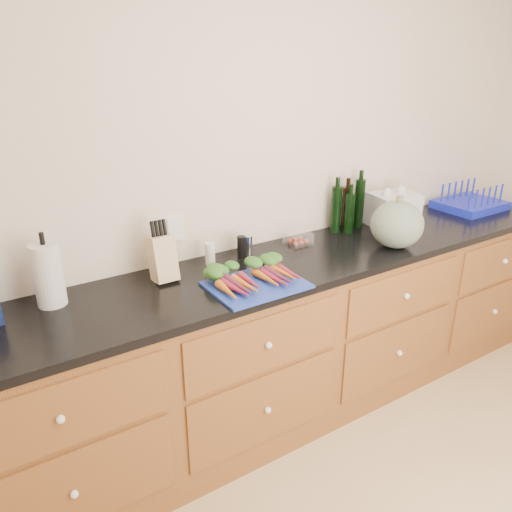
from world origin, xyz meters
TOP-DOWN VIEW (x-y plane):
  - wall_back at (0.00, 1.62)m, footprint 4.10×0.05m
  - cabinets at (0.00, 1.30)m, footprint 3.60×0.64m
  - countertop at (0.00, 1.30)m, footprint 3.64×0.62m
  - cutting_board at (-0.41, 1.14)m, footprint 0.43×0.33m
  - carrots at (-0.41, 1.18)m, footprint 0.39×0.29m
  - squash at (0.51, 1.15)m, footprint 0.29×0.29m
  - paper_towel at (-1.24, 1.46)m, footprint 0.12×0.12m
  - knife_block at (-0.74, 1.44)m, footprint 0.11×0.11m
  - grinder_salt at (-0.47, 1.48)m, footprint 0.05×0.05m
  - grinder_pepper at (-0.28, 1.48)m, footprint 0.05×0.05m
  - canister_chrome at (-0.25, 1.48)m, footprint 0.05×0.05m
  - tomato_box at (0.08, 1.47)m, footprint 0.14×0.11m
  - bottles at (0.48, 1.51)m, footprint 0.25×0.13m
  - grocery_bag at (0.77, 1.42)m, footprint 0.31×0.26m
  - dish_rack at (1.49, 1.38)m, footprint 0.43×0.34m

SIDE VIEW (x-z plane):
  - cabinets at x=0.00m, z-range 0.00..0.90m
  - countertop at x=0.00m, z-range 0.90..0.94m
  - cutting_board at x=-0.41m, z-range 0.94..0.95m
  - tomato_box at x=0.08m, z-range 0.94..1.00m
  - carrots at x=-0.41m, z-range 0.95..1.00m
  - dish_rack at x=1.49m, z-range 0.90..1.07m
  - canister_chrome at x=-0.25m, z-range 0.94..1.05m
  - grinder_salt at x=-0.47m, z-range 0.94..1.05m
  - grinder_pepper at x=-0.28m, z-range 0.94..1.05m
  - grocery_bag at x=0.77m, z-range 0.94..1.14m
  - knife_block at x=-0.74m, z-range 0.94..1.15m
  - squash at x=0.51m, z-range 0.94..1.20m
  - bottles at x=0.48m, z-range 0.93..1.22m
  - paper_towel at x=-1.24m, z-range 0.94..1.21m
  - wall_back at x=0.00m, z-range 0.00..2.60m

